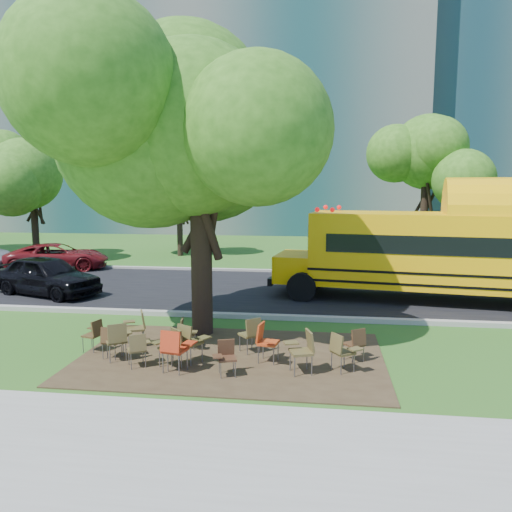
# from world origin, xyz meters

# --- Properties ---
(ground) EXTENTS (160.00, 160.00, 0.00)m
(ground) POSITION_xyz_m (0.00, 0.00, 0.00)
(ground) COLOR #295A1C
(ground) RESTS_ON ground
(sidewalk) EXTENTS (60.00, 4.00, 0.04)m
(sidewalk) POSITION_xyz_m (0.00, -5.00, 0.02)
(sidewalk) COLOR gray
(sidewalk) RESTS_ON ground
(dirt_patch) EXTENTS (7.00, 4.50, 0.03)m
(dirt_patch) POSITION_xyz_m (1.00, -0.50, 0.01)
(dirt_patch) COLOR #382819
(dirt_patch) RESTS_ON ground
(asphalt_road) EXTENTS (80.00, 8.00, 0.04)m
(asphalt_road) POSITION_xyz_m (0.00, 7.00, 0.02)
(asphalt_road) COLOR black
(asphalt_road) RESTS_ON ground
(kerb_near) EXTENTS (80.00, 0.25, 0.14)m
(kerb_near) POSITION_xyz_m (0.00, 3.00, 0.07)
(kerb_near) COLOR gray
(kerb_near) RESTS_ON ground
(kerb_far) EXTENTS (80.00, 0.25, 0.14)m
(kerb_far) POSITION_xyz_m (0.00, 11.10, 0.07)
(kerb_far) COLOR gray
(kerb_far) RESTS_ON ground
(building_main) EXTENTS (38.00, 16.00, 22.00)m
(building_main) POSITION_xyz_m (-8.00, 36.00, 11.00)
(building_main) COLOR slate
(building_main) RESTS_ON ground
(bg_tree_0) EXTENTS (5.20, 5.20, 7.18)m
(bg_tree_0) POSITION_xyz_m (-12.00, 13.00, 4.57)
(bg_tree_0) COLOR black
(bg_tree_0) RESTS_ON ground
(bg_tree_2) EXTENTS (4.80, 4.80, 6.62)m
(bg_tree_2) POSITION_xyz_m (-5.00, 16.00, 4.21)
(bg_tree_2) COLOR black
(bg_tree_2) RESTS_ON ground
(bg_tree_3) EXTENTS (5.60, 5.60, 7.84)m
(bg_tree_3) POSITION_xyz_m (8.00, 14.00, 5.03)
(bg_tree_3) COLOR black
(bg_tree_3) RESTS_ON ground
(main_tree) EXTENTS (7.20, 7.20, 8.67)m
(main_tree) POSITION_xyz_m (-0.11, 1.25, 5.06)
(main_tree) COLOR black
(main_tree) RESTS_ON ground
(school_bus) EXTENTS (12.71, 4.41, 3.05)m
(school_bus) POSITION_xyz_m (8.17, 5.84, 1.76)
(school_bus) COLOR #F4AF07
(school_bus) RESTS_ON ground
(chair_0) EXTENTS (0.61, 0.76, 0.91)m
(chair_0) POSITION_xyz_m (-1.51, -1.08, 0.56)
(chair_0) COLOR #504522
(chair_0) RESTS_ON ground
(chair_1) EXTENTS (0.55, 0.46, 0.79)m
(chair_1) POSITION_xyz_m (-1.70, -0.98, 0.49)
(chair_1) COLOR #412B17
(chair_1) RESTS_ON ground
(chair_2) EXTENTS (0.53, 0.65, 0.79)m
(chair_2) POSITION_xyz_m (-0.90, -1.42, 0.49)
(chair_2) COLOR brown
(chair_2) RESTS_ON ground
(chair_3) EXTENTS (0.75, 0.59, 0.87)m
(chair_3) POSITION_xyz_m (-0.18, -1.30, 0.54)
(chair_3) COLOR #463F1E
(chair_3) RESTS_ON ground
(chair_4) EXTENTS (0.72, 0.57, 0.97)m
(chair_4) POSITION_xyz_m (-0.00, -1.64, 0.60)
(chair_4) COLOR #A42A11
(chair_4) RESTS_ON ground
(chair_5) EXTENTS (0.53, 0.58, 0.77)m
(chair_5) POSITION_xyz_m (1.09, -1.63, 0.48)
(chair_5) COLOR #422617
(chair_5) RESTS_ON ground
(chair_6) EXTENTS (0.71, 0.65, 0.95)m
(chair_6) POSITION_xyz_m (2.69, -1.28, 0.59)
(chair_6) COLOR brown
(chair_6) RESTS_ON ground
(chair_7) EXTENTS (0.72, 0.58, 0.86)m
(chair_7) POSITION_xyz_m (3.51, -1.12, 0.53)
(chair_7) COLOR brown
(chair_7) RESTS_ON ground
(chair_8) EXTENTS (0.47, 0.60, 0.79)m
(chair_8) POSITION_xyz_m (-2.35, -0.50, 0.49)
(chair_8) COLOR #463219
(chair_8) RESTS_ON ground
(chair_9) EXTENTS (0.71, 0.61, 0.89)m
(chair_9) POSITION_xyz_m (-1.46, 0.03, 0.55)
(chair_9) COLOR #4F4422
(chair_9) RESTS_ON ground
(chair_10) EXTENTS (0.51, 0.52, 0.78)m
(chair_10) POSITION_xyz_m (-0.19, -0.07, 0.48)
(chair_10) COLOR #473D1E
(chair_10) RESTS_ON ground
(chair_11) EXTENTS (0.60, 0.75, 0.88)m
(chair_11) POSITION_xyz_m (1.43, -0.13, 0.54)
(chair_11) COLOR #4F4722
(chair_11) RESTS_ON ground
(chair_12) EXTENTS (0.54, 0.67, 0.92)m
(chair_12) POSITION_xyz_m (1.83, -0.75, 0.57)
(chair_12) COLOR #B03912
(chair_12) RESTS_ON ground
(chair_13) EXTENTS (0.54, 0.68, 0.81)m
(chair_13) POSITION_xyz_m (3.85, -0.43, 0.50)
(chair_13) COLOR #422917
(chair_13) RESTS_ON ground
(chair_14) EXTENTS (0.78, 0.61, 0.93)m
(chair_14) POSITION_xyz_m (0.16, -1.05, 0.57)
(chair_14) COLOR #4B4420
(chair_14) RESTS_ON ground
(black_car) EXTENTS (4.60, 3.04, 1.46)m
(black_car) POSITION_xyz_m (-6.89, 5.23, 0.73)
(black_car) COLOR black
(black_car) RESTS_ON ground
(bg_car_red) EXTENTS (5.03, 3.45, 1.28)m
(bg_car_red) POSITION_xyz_m (-9.36, 10.44, 0.64)
(bg_car_red) COLOR #5F1014
(bg_car_red) RESTS_ON ground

